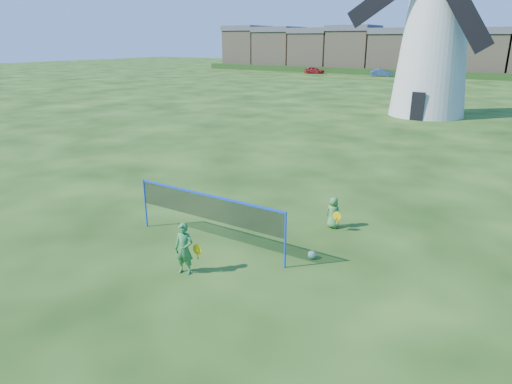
{
  "coord_description": "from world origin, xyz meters",
  "views": [
    {
      "loc": [
        6.79,
        -9.65,
        5.61
      ],
      "look_at": [
        0.2,
        0.5,
        1.5
      ],
      "focal_mm": 31.58,
      "sensor_mm": 36.0,
      "label": 1
    }
  ],
  "objects_px": {
    "car_right": "(381,73)",
    "player_girl": "(184,249)",
    "player_boy": "(333,213)",
    "windmill": "(434,36)",
    "play_ball": "(312,255)",
    "car_left": "(314,70)",
    "badminton_net": "(208,208)"
  },
  "relations": [
    {
      "from": "windmill",
      "to": "player_boy",
      "type": "xyz_separation_m",
      "value": [
        2.99,
        -24.4,
        -5.35
      ]
    },
    {
      "from": "windmill",
      "to": "car_left",
      "type": "bearing_deg",
      "value": 126.88
    },
    {
      "from": "windmill",
      "to": "car_right",
      "type": "xyz_separation_m",
      "value": [
        -15.69,
        37.01,
        -5.28
      ]
    },
    {
      "from": "windmill",
      "to": "badminton_net",
      "type": "xyz_separation_m",
      "value": [
        0.53,
        -27.52,
        -4.71
      ]
    },
    {
      "from": "badminton_net",
      "to": "car_right",
      "type": "bearing_deg",
      "value": 104.11
    },
    {
      "from": "badminton_net",
      "to": "car_left",
      "type": "relative_size",
      "value": 1.46
    },
    {
      "from": "windmill",
      "to": "car_right",
      "type": "bearing_deg",
      "value": 112.97
    },
    {
      "from": "windmill",
      "to": "play_ball",
      "type": "height_order",
      "value": "windmill"
    },
    {
      "from": "badminton_net",
      "to": "car_left",
      "type": "xyz_separation_m",
      "value": [
        -27.88,
        63.98,
        -0.55
      ]
    },
    {
      "from": "car_right",
      "to": "player_boy",
      "type": "bearing_deg",
      "value": 177.57
    },
    {
      "from": "play_ball",
      "to": "car_left",
      "type": "relative_size",
      "value": 0.06
    },
    {
      "from": "badminton_net",
      "to": "player_boy",
      "type": "height_order",
      "value": "badminton_net"
    },
    {
      "from": "windmill",
      "to": "car_right",
      "type": "height_order",
      "value": "windmill"
    },
    {
      "from": "play_ball",
      "to": "player_girl",
      "type": "bearing_deg",
      "value": -133.48
    },
    {
      "from": "car_left",
      "to": "play_ball",
      "type": "bearing_deg",
      "value": -173.56
    },
    {
      "from": "windmill",
      "to": "player_girl",
      "type": "bearing_deg",
      "value": -87.92
    },
    {
      "from": "car_right",
      "to": "player_girl",
      "type": "bearing_deg",
      "value": 174.86
    },
    {
      "from": "badminton_net",
      "to": "car_left",
      "type": "height_order",
      "value": "badminton_net"
    },
    {
      "from": "player_boy",
      "to": "play_ball",
      "type": "xyz_separation_m",
      "value": [
        0.4,
        -2.27,
        -0.39
      ]
    },
    {
      "from": "player_girl",
      "to": "car_right",
      "type": "bearing_deg",
      "value": 89.37
    },
    {
      "from": "play_ball",
      "to": "car_right",
      "type": "relative_size",
      "value": 0.06
    },
    {
      "from": "car_left",
      "to": "car_right",
      "type": "height_order",
      "value": "car_left"
    },
    {
      "from": "badminton_net",
      "to": "player_girl",
      "type": "xyz_separation_m",
      "value": [
        0.53,
        -1.62,
        -0.47
      ]
    },
    {
      "from": "player_boy",
      "to": "play_ball",
      "type": "distance_m",
      "value": 2.34
    },
    {
      "from": "player_girl",
      "to": "car_left",
      "type": "distance_m",
      "value": 71.49
    },
    {
      "from": "car_left",
      "to": "car_right",
      "type": "xyz_separation_m",
      "value": [
        11.67,
        0.54,
        -0.02
      ]
    },
    {
      "from": "car_left",
      "to": "car_right",
      "type": "distance_m",
      "value": 11.68
    },
    {
      "from": "windmill",
      "to": "car_left",
      "type": "relative_size",
      "value": 4.87
    },
    {
      "from": "player_boy",
      "to": "car_right",
      "type": "height_order",
      "value": "car_right"
    },
    {
      "from": "badminton_net",
      "to": "player_boy",
      "type": "xyz_separation_m",
      "value": [
        2.47,
        3.11,
        -0.64
      ]
    },
    {
      "from": "windmill",
      "to": "play_ball",
      "type": "distance_m",
      "value": 27.5
    },
    {
      "from": "player_girl",
      "to": "player_boy",
      "type": "relative_size",
      "value": 1.35
    }
  ]
}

